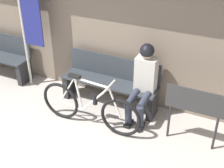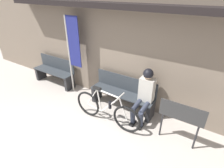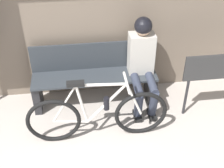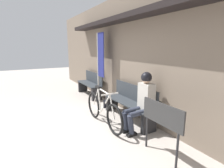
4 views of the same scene
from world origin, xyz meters
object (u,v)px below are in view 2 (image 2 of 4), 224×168
park_bench_near (123,94)px  person_seated (145,92)px  bicycle (106,110)px  park_bench_far (55,72)px  banner_pole (72,47)px  signboard (181,115)px

park_bench_near → person_seated: 0.73m
bicycle → park_bench_far: size_ratio=1.16×
person_seated → banner_pole: size_ratio=0.58×
park_bench_near → bicycle: bearing=-91.4°
park_bench_far → signboard: 4.12m
bicycle → park_bench_far: bearing=164.0°
park_bench_far → signboard: bearing=-6.2°
person_seated → signboard: size_ratio=1.39×
park_bench_near → banner_pole: banner_pole is taller
park_bench_far → bicycle: bearing=-16.0°
park_bench_near → signboard: signboard is taller
banner_pole → signboard: 3.21m
bicycle → banner_pole: size_ratio=0.78×
bicycle → person_seated: size_ratio=1.34×
person_seated → banner_pole: 2.31m
signboard → banner_pole: bearing=172.8°
park_bench_near → park_bench_far: bearing=-179.9°
park_bench_near → banner_pole: size_ratio=0.76×
park_bench_near → person_seated: size_ratio=1.32×
signboard → park_bench_near: bearing=163.8°
park_bench_near → banner_pole: (-1.57, -0.05, 0.99)m
park_bench_far → park_bench_near: bearing=0.1°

